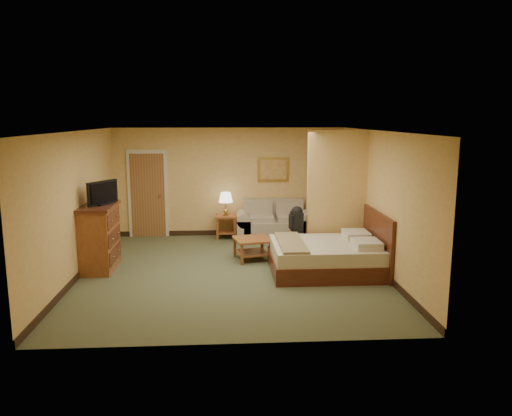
{
  "coord_description": "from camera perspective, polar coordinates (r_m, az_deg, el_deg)",
  "views": [
    {
      "loc": [
        -0.11,
        -8.94,
        2.84
      ],
      "look_at": [
        0.49,
        0.6,
        1.1
      ],
      "focal_mm": 35.0,
      "sensor_mm": 36.0,
      "label": 1
    }
  ],
  "objects": [
    {
      "name": "ceiling",
      "position": [
        8.94,
        -2.92,
        8.78
      ],
      "size": [
        6.0,
        6.0,
        0.0
      ],
      "primitive_type": "plane",
      "rotation": [
        3.14,
        0.0,
        0.0
      ],
      "color": "white",
      "rests_on": "back_wall"
    },
    {
      "name": "coffee_table",
      "position": [
        10.07,
        -0.42,
        -4.18
      ],
      "size": [
        0.82,
        0.82,
        0.44
      ],
      "rotation": [
        0.0,
        0.0,
        0.22
      ],
      "color": "brown",
      "rests_on": "floor"
    },
    {
      "name": "table_lamp",
      "position": [
        11.74,
        -3.48,
        1.15
      ],
      "size": [
        0.33,
        0.33,
        0.54
      ],
      "color": "#AE8540",
      "rests_on": "side_table"
    },
    {
      "name": "side_table",
      "position": [
        11.85,
        -3.45,
        -1.73
      ],
      "size": [
        0.51,
        0.51,
        0.56
      ],
      "color": "brown",
      "rests_on": "floor"
    },
    {
      "name": "wall_picture",
      "position": [
        12.03,
        1.98,
        4.41
      ],
      "size": [
        0.75,
        0.04,
        0.58
      ],
      "color": "#B78E3F",
      "rests_on": "back_wall"
    },
    {
      "name": "baseboard",
      "position": [
        12.25,
        -2.99,
        -2.81
      ],
      "size": [
        5.5,
        0.02,
        0.12
      ],
      "primitive_type": "cube",
      "color": "black",
      "rests_on": "floor"
    },
    {
      "name": "floor",
      "position": [
        9.38,
        -2.77,
        -7.31
      ],
      "size": [
        6.0,
        6.0,
        0.0
      ],
      "primitive_type": "plane",
      "color": "#4D5235",
      "rests_on": "ground"
    },
    {
      "name": "right_wall",
      "position": [
        9.51,
        13.96,
        0.7
      ],
      "size": [
        0.02,
        6.0,
        2.6
      ],
      "primitive_type": "cube",
      "color": "#DCAC5D",
      "rests_on": "floor"
    },
    {
      "name": "loveseat",
      "position": [
        11.85,
        2.13,
        -2.07
      ],
      "size": [
        1.81,
        0.84,
        0.91
      ],
      "color": "tan",
      "rests_on": "floor"
    },
    {
      "name": "dresser",
      "position": [
        9.83,
        -17.44,
        -3.17
      ],
      "size": [
        0.61,
        1.16,
        1.24
      ],
      "color": "brown",
      "rests_on": "floor"
    },
    {
      "name": "bed",
      "position": [
        9.39,
        8.43,
        -5.44
      ],
      "size": [
        2.04,
        1.73,
        1.12
      ],
      "color": "#461C10",
      "rests_on": "floor"
    },
    {
      "name": "door",
      "position": [
        12.18,
        -12.25,
        1.56
      ],
      "size": [
        0.94,
        0.16,
        2.1
      ],
      "color": "beige",
      "rests_on": "floor"
    },
    {
      "name": "back_wall",
      "position": [
        12.04,
        -3.05,
        2.96
      ],
      "size": [
        5.5,
        0.02,
        2.6
      ],
      "primitive_type": "cube",
      "color": "#DCAC5D",
      "rests_on": "floor"
    },
    {
      "name": "partition",
      "position": [
        10.24,
        9.21,
        1.54
      ],
      "size": [
        1.2,
        0.15,
        2.6
      ],
      "primitive_type": "cube",
      "color": "#DCAC5D",
      "rests_on": "floor"
    },
    {
      "name": "tv",
      "position": [
        9.65,
        -17.13,
        1.59
      ],
      "size": [
        0.42,
        0.66,
        0.45
      ],
      "rotation": [
        0.0,
        0.0,
        -0.53
      ],
      "color": "black",
      "rests_on": "dresser"
    },
    {
      "name": "left_wall",
      "position": [
        9.44,
        -19.77,
        0.33
      ],
      "size": [
        0.02,
        6.0,
        2.6
      ],
      "primitive_type": "cube",
      "color": "#DCAC5D",
      "rests_on": "floor"
    },
    {
      "name": "backpack",
      "position": [
        10.14,
        4.69,
        -1.17
      ],
      "size": [
        0.24,
        0.33,
        0.52
      ],
      "rotation": [
        0.0,
        0.0,
        0.14
      ],
      "color": "black",
      "rests_on": "bed"
    }
  ]
}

